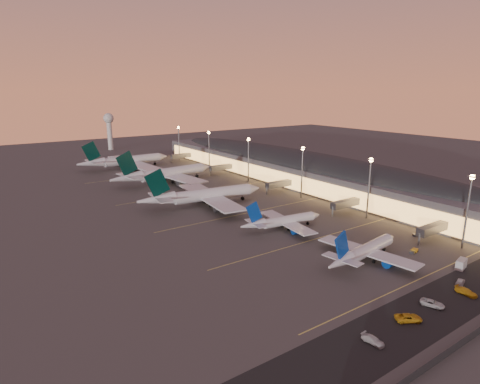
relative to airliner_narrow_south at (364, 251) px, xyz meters
name	(u,v)px	position (x,y,z in m)	size (l,w,h in m)	color
ground	(304,235)	(1.16, 27.90, -3.50)	(700.00, 700.00, 0.00)	#3F3D3B
airliner_narrow_south	(364,251)	(0.00, 0.00, 0.00)	(37.89, 34.14, 13.53)	silver
airliner_narrow_north	(282,221)	(-1.41, 37.86, -0.18)	(35.91, 32.33, 12.82)	silver
airliner_wide_near	(203,195)	(-10.38, 83.98, 1.54)	(61.16, 56.14, 19.57)	silver
airliner_wide_mid	(165,174)	(-4.85, 137.99, 1.92)	(65.76, 60.28, 21.03)	silver
airliner_wide_far	(125,161)	(-8.50, 194.36, 1.76)	(63.80, 58.05, 20.43)	silver
terminal_building	(296,165)	(62.99, 100.37, 5.28)	(56.35, 255.00, 17.46)	#525157
light_masts	(270,157)	(37.16, 92.90, 14.06)	(2.20, 217.20, 25.90)	slate
radar_tower	(109,125)	(11.16, 287.90, 18.37)	(9.00, 9.00, 32.50)	silver
service_lane	(453,297)	(1.16, -28.10, -3.49)	(260.00, 16.00, 0.01)	black
lane_markings	(243,210)	(1.16, 67.90, -3.49)	(90.00, 180.36, 0.00)	#D8C659
baggage_tug_a	(414,251)	(19.90, -4.85, -2.98)	(3.98, 2.12, 1.13)	gold
baggage_tug_b	(418,234)	(35.81, 3.50, -2.97)	(4.10, 2.14, 1.17)	gold
catering_truck_a	(462,264)	(20.53, -20.23, -2.10)	(5.64, 3.14, 2.99)	silver
service_van_a	(373,340)	(-32.74, -28.43, -2.75)	(2.10, 5.17, 1.50)	silver
service_van_b	(409,318)	(-18.77, -27.86, -2.63)	(2.88, 6.24, 1.73)	gold
service_van_c	(432,303)	(-7.81, -27.38, -2.70)	(2.65, 5.75, 1.60)	silver
service_van_d	(466,292)	(5.26, -29.27, -2.67)	(2.31, 5.69, 1.65)	gold
service_van_e	(460,282)	(9.65, -25.45, -2.67)	(1.96, 4.86, 1.66)	silver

